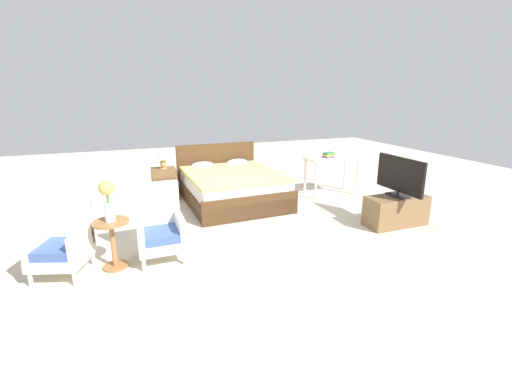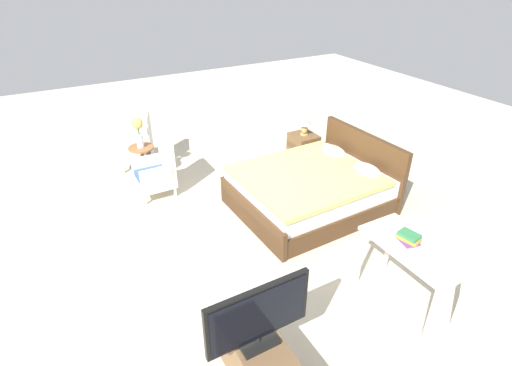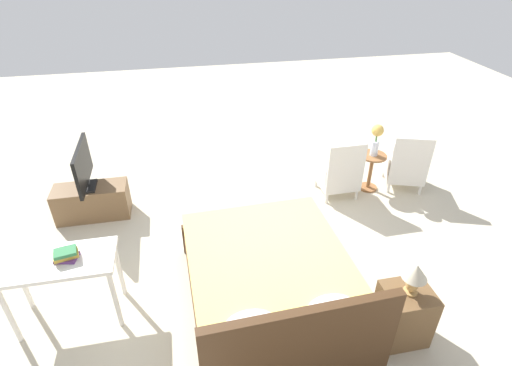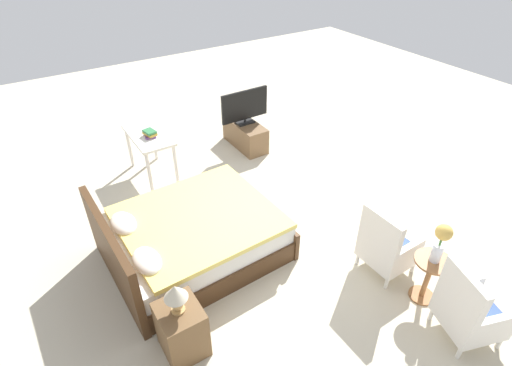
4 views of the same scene
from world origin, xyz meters
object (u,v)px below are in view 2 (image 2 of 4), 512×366
object	(u,v)px
armchair_by_window_right	(157,171)
vanity_desk	(413,256)
armchair_by_window_left	(139,146)
table_lamp	(305,123)
tv_flatscreen	(258,316)
book_stack	(409,238)
flower_vase	(138,130)
nightstand	(303,151)
side_table	(143,159)
bed	(312,189)
tv_stand	(258,361)

from	to	relation	value
armchair_by_window_right	vanity_desk	size ratio (longest dim) A/B	0.88
armchair_by_window_left	table_lamp	bearing A→B (deg)	60.85
armchair_by_window_right	tv_flatscreen	bearing A→B (deg)	-2.96
book_stack	flower_vase	bearing A→B (deg)	-156.99
nightstand	book_stack	distance (m)	3.21
flower_vase	nightstand	world-z (taller)	flower_vase
table_lamp	vanity_desk	distance (m)	3.26
armchair_by_window_left	armchair_by_window_right	size ratio (longest dim) A/B	1.00
book_stack	tv_flatscreen	bearing A→B (deg)	-85.85
side_table	flower_vase	world-z (taller)	flower_vase
side_table	book_stack	size ratio (longest dim) A/B	2.40
flower_vase	table_lamp	distance (m)	2.67
armchair_by_window_left	book_stack	size ratio (longest dim) A/B	3.83
armchair_by_window_left	tv_flatscreen	distance (m)	4.56
bed	side_table	size ratio (longest dim) A/B	3.61
armchair_by_window_left	vanity_desk	size ratio (longest dim) A/B	0.88
nightstand	table_lamp	world-z (taller)	table_lamp
armchair_by_window_left	side_table	size ratio (longest dim) A/B	1.59
armchair_by_window_left	book_stack	distance (m)	4.70
table_lamp	tv_stand	xyz separation A→B (m)	(3.17, -2.63, -0.57)
nightstand	side_table	bearing A→B (deg)	-108.54
armchair_by_window_right	table_lamp	bearing A→B (deg)	82.76
book_stack	vanity_desk	bearing A→B (deg)	2.77
armchair_by_window_left	flower_vase	xyz separation A→B (m)	(0.52, -0.08, 0.50)
bed	tv_stand	bearing A→B (deg)	-44.72
nightstand	vanity_desk	size ratio (longest dim) A/B	0.57
bed	armchair_by_window_left	bearing A→B (deg)	-143.83
armchair_by_window_right	table_lamp	world-z (taller)	same
tv_stand	vanity_desk	world-z (taller)	vanity_desk
vanity_desk	flower_vase	bearing A→B (deg)	-157.40
nightstand	book_stack	xyz separation A→B (m)	(3.04, -0.88, 0.51)
vanity_desk	nightstand	bearing A→B (deg)	164.46
armchair_by_window_right	book_stack	world-z (taller)	armchair_by_window_right
flower_vase	nightstand	bearing A→B (deg)	71.46
armchair_by_window_right	vanity_desk	distance (m)	3.80
table_lamp	book_stack	xyz separation A→B (m)	(3.04, -0.88, 0.00)
flower_vase	vanity_desk	xyz separation A→B (m)	(3.98, 1.66, -0.23)
nightstand	tv_stand	world-z (taller)	nightstand
bed	nightstand	world-z (taller)	bed
armchair_by_window_left	book_stack	world-z (taller)	armchair_by_window_left
tv_stand	nightstand	bearing A→B (deg)	140.34
vanity_desk	book_stack	world-z (taller)	book_stack
side_table	tv_flatscreen	bearing A→B (deg)	-1.41
side_table	tv_flatscreen	world-z (taller)	tv_flatscreen
table_lamp	armchair_by_window_right	bearing A→B (deg)	-97.24
armchair_by_window_right	table_lamp	distance (m)	2.50
flower_vase	book_stack	bearing A→B (deg)	23.01
bed	book_stack	distance (m)	1.99
side_table	tv_stand	size ratio (longest dim) A/B	0.60
tv_flatscreen	side_table	bearing A→B (deg)	178.59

